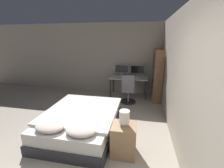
% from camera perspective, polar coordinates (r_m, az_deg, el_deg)
% --- Properties ---
extents(wall_back, '(12.00, 0.06, 2.70)m').
position_cam_1_polar(wall_back, '(6.02, 1.47, 9.58)').
color(wall_back, '#9E9384').
rests_on(wall_back, ground_plane).
extents(wall_side_right, '(0.06, 12.00, 2.70)m').
position_cam_1_polar(wall_side_right, '(3.33, 24.06, 2.57)').
color(wall_side_right, '#9E9384').
rests_on(wall_side_right, ground_plane).
extents(bed, '(1.58, 1.98, 0.60)m').
position_cam_1_polar(bed, '(3.63, -11.65, -13.75)').
color(bed, '#2D2D33').
rests_on(bed, ground_plane).
extents(nightstand, '(0.44, 0.42, 0.60)m').
position_cam_1_polar(nightstand, '(2.95, 4.53, -20.40)').
color(nightstand, '#997551').
rests_on(nightstand, ground_plane).
extents(bedside_lamp, '(0.18, 0.18, 0.29)m').
position_cam_1_polar(bedside_lamp, '(2.70, 4.75, -12.41)').
color(bedside_lamp, gray).
rests_on(bedside_lamp, nightstand).
extents(desk, '(1.39, 0.69, 0.73)m').
position_cam_1_polar(desk, '(5.67, 6.39, 1.77)').
color(desk, beige).
rests_on(desk, ground_plane).
extents(monitor_left, '(0.54, 0.16, 0.42)m').
position_cam_1_polar(monitor_left, '(5.87, 3.72, 5.61)').
color(monitor_left, '#B7B7BC').
rests_on(monitor_left, desk).
extents(monitor_right, '(0.54, 0.16, 0.42)m').
position_cam_1_polar(monitor_right, '(5.82, 9.72, 5.33)').
color(monitor_right, '#B7B7BC').
rests_on(monitor_right, desk).
extents(keyboard, '(0.37, 0.13, 0.02)m').
position_cam_1_polar(keyboard, '(5.41, 6.19, 2.11)').
color(keyboard, '#B7B7BC').
rests_on(keyboard, desk).
extents(computer_mouse, '(0.07, 0.05, 0.04)m').
position_cam_1_polar(computer_mouse, '(5.39, 9.12, 2.04)').
color(computer_mouse, '#B7B7BC').
rests_on(computer_mouse, desk).
extents(office_chair, '(0.52, 0.52, 1.00)m').
position_cam_1_polar(office_chair, '(5.05, 6.22, -2.97)').
color(office_chair, black).
rests_on(office_chair, ground_plane).
extents(bookshelf, '(0.29, 0.81, 1.77)m').
position_cam_1_polar(bookshelf, '(5.32, 17.04, 3.87)').
color(bookshelf, brown).
rests_on(bookshelf, ground_plane).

